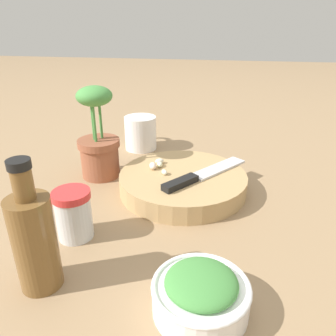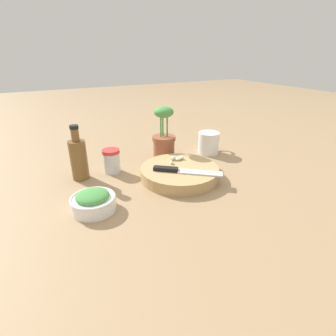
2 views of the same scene
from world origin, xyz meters
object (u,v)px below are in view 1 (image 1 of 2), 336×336
at_px(herb_bowl, 201,293).
at_px(spice_jar, 74,214).
at_px(chef_knife, 201,175).
at_px(potted_herb, 98,141).
at_px(oil_bottle, 34,239).
at_px(cutting_board, 183,182).
at_px(garlic_cloves, 157,165).
at_px(coffee_mug, 141,133).

height_order(herb_bowl, spice_jar, spice_jar).
relative_size(chef_knife, spice_jar, 2.28).
xyz_separation_m(herb_bowl, spice_jar, (0.12, 0.22, 0.02)).
distance_m(herb_bowl, spice_jar, 0.25).
bearing_deg(potted_herb, spice_jar, -169.60).
bearing_deg(herb_bowl, chef_knife, 5.03).
distance_m(oil_bottle, potted_herb, 0.35).
xyz_separation_m(spice_jar, potted_herb, (0.23, 0.04, 0.04)).
height_order(cutting_board, garlic_cloves, garlic_cloves).
height_order(cutting_board, herb_bowl, herb_bowl).
bearing_deg(potted_herb, coffee_mug, -13.84).
height_order(coffee_mug, oil_bottle, oil_bottle).
bearing_deg(herb_bowl, potted_herb, 36.90).
bearing_deg(herb_bowl, oil_bottle, 88.13).
relative_size(chef_knife, potted_herb, 0.94).
distance_m(cutting_board, spice_jar, 0.25).
bearing_deg(cutting_board, spice_jar, 140.97).
distance_m(garlic_cloves, spice_jar, 0.23).
bearing_deg(cutting_board, potted_herb, 78.58).
height_order(chef_knife, coffee_mug, coffee_mug).
height_order(herb_bowl, coffee_mug, coffee_mug).
relative_size(spice_jar, coffee_mug, 0.71).
distance_m(spice_jar, coffee_mug, 0.42).
height_order(cutting_board, potted_herb, potted_herb).
distance_m(chef_knife, potted_herb, 0.24).
xyz_separation_m(cutting_board, coffee_mug, (0.23, 0.15, 0.03)).
xyz_separation_m(spice_jar, coffee_mug, (0.42, -0.00, 0.00)).
height_order(chef_knife, potted_herb, potted_herb).
xyz_separation_m(cutting_board, potted_herb, (0.04, 0.20, 0.07)).
relative_size(chef_knife, garlic_cloves, 2.64).
xyz_separation_m(chef_knife, spice_jar, (-0.18, 0.19, -0.00)).
distance_m(spice_jar, potted_herb, 0.24).
height_order(herb_bowl, oil_bottle, oil_bottle).
bearing_deg(garlic_cloves, coffee_mug, 23.75).
bearing_deg(cutting_board, herb_bowl, -168.22).
distance_m(coffee_mug, potted_herb, 0.20).
height_order(cutting_board, chef_knife, chef_knife).
bearing_deg(coffee_mug, herb_bowl, -158.23).
bearing_deg(chef_knife, garlic_cloves, -157.94).
height_order(herb_bowl, potted_herb, potted_herb).
height_order(cutting_board, coffee_mug, coffee_mug).
bearing_deg(garlic_cloves, potted_herb, 82.06).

